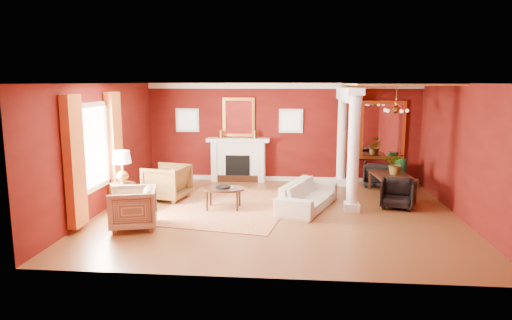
# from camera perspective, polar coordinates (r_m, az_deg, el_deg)

# --- Properties ---
(ground) EXTENTS (8.00, 8.00, 0.00)m
(ground) POSITION_cam_1_polar(r_m,az_deg,el_deg) (10.41, 2.62, -6.63)
(ground) COLOR brown
(ground) RESTS_ON ground
(room_shell) EXTENTS (8.04, 7.04, 2.92)m
(room_shell) POSITION_cam_1_polar(r_m,az_deg,el_deg) (10.03, 2.71, 4.50)
(room_shell) COLOR maroon
(room_shell) RESTS_ON ground
(fireplace) EXTENTS (1.85, 0.42, 1.29)m
(fireplace) POSITION_cam_1_polar(r_m,az_deg,el_deg) (13.60, -2.23, 0.05)
(fireplace) COLOR white
(fireplace) RESTS_ON ground
(overmantel_mirror) EXTENTS (0.95, 0.07, 1.15)m
(overmantel_mirror) POSITION_cam_1_polar(r_m,az_deg,el_deg) (13.58, -2.19, 5.37)
(overmantel_mirror) COLOR gold
(overmantel_mirror) RESTS_ON fireplace
(flank_window_left) EXTENTS (0.70, 0.07, 0.70)m
(flank_window_left) POSITION_cam_1_polar(r_m,az_deg,el_deg) (13.88, -8.57, 4.95)
(flank_window_left) COLOR white
(flank_window_left) RESTS_ON room_shell
(flank_window_right) EXTENTS (0.70, 0.07, 0.70)m
(flank_window_right) POSITION_cam_1_polar(r_m,az_deg,el_deg) (13.49, 4.39, 4.89)
(flank_window_right) COLOR white
(flank_window_right) RESTS_ON room_shell
(left_window) EXTENTS (0.21, 2.55, 2.60)m
(left_window) POSITION_cam_1_polar(r_m,az_deg,el_deg) (10.43, -19.38, 0.87)
(left_window) COLOR white
(left_window) RESTS_ON room_shell
(column_front) EXTENTS (0.36, 0.36, 2.80)m
(column_front) POSITION_cam_1_polar(r_m,az_deg,el_deg) (10.47, 12.10, 1.26)
(column_front) COLOR white
(column_front) RESTS_ON ground
(column_back) EXTENTS (0.36, 0.36, 2.80)m
(column_back) POSITION_cam_1_polar(r_m,az_deg,el_deg) (13.13, 10.69, 2.99)
(column_back) COLOR white
(column_back) RESTS_ON ground
(header_beam) EXTENTS (0.30, 3.20, 0.32)m
(header_beam) POSITION_cam_1_polar(r_m,az_deg,el_deg) (11.95, 11.38, 8.06)
(header_beam) COLOR white
(header_beam) RESTS_ON column_front
(amber_ceiling) EXTENTS (2.30, 3.40, 0.04)m
(amber_ceiling) POSITION_cam_1_polar(r_m,az_deg,el_deg) (11.98, 17.04, 9.02)
(amber_ceiling) COLOR gold
(amber_ceiling) RESTS_ON room_shell
(dining_mirror) EXTENTS (1.30, 0.07, 1.70)m
(dining_mirror) POSITION_cam_1_polar(r_m,az_deg,el_deg) (13.73, 15.53, 3.60)
(dining_mirror) COLOR gold
(dining_mirror) RESTS_ON room_shell
(chandelier) EXTENTS (0.60, 0.62, 0.75)m
(chandelier) POSITION_cam_1_polar(r_m,az_deg,el_deg) (12.06, 17.08, 6.06)
(chandelier) COLOR #AF7E37
(chandelier) RESTS_ON room_shell
(crown_trim) EXTENTS (8.00, 0.08, 0.16)m
(crown_trim) POSITION_cam_1_polar(r_m,az_deg,el_deg) (13.44, 3.37, 9.24)
(crown_trim) COLOR white
(crown_trim) RESTS_ON room_shell
(base_trim) EXTENTS (8.00, 0.08, 0.12)m
(base_trim) POSITION_cam_1_polar(r_m,az_deg,el_deg) (13.75, 3.25, -2.34)
(base_trim) COLOR white
(base_trim) RESTS_ON ground
(rug) EXTENTS (3.34, 4.08, 0.01)m
(rug) POSITION_cam_1_polar(r_m,az_deg,el_deg) (10.92, -3.39, -5.82)
(rug) COLOR maroon
(rug) RESTS_ON ground
(sofa) EXTENTS (1.33, 2.24, 0.84)m
(sofa) POSITION_cam_1_polar(r_m,az_deg,el_deg) (10.73, 6.52, -3.86)
(sofa) COLOR beige
(sofa) RESTS_ON ground
(armchair_leopard) EXTENTS (1.08, 1.13, 0.98)m
(armchair_leopard) POSITION_cam_1_polar(r_m,az_deg,el_deg) (11.64, -11.10, -2.55)
(armchair_leopard) COLOR black
(armchair_leopard) RESTS_ON ground
(armchair_stripe) EXTENTS (1.05, 1.09, 0.92)m
(armchair_stripe) POSITION_cam_1_polar(r_m,az_deg,el_deg) (9.55, -15.16, -5.60)
(armchair_stripe) COLOR tan
(armchair_stripe) RESTS_ON ground
(coffee_table) EXTENTS (1.00, 1.00, 0.50)m
(coffee_table) POSITION_cam_1_polar(r_m,az_deg,el_deg) (10.63, -4.09, -3.74)
(coffee_table) COLOR black
(coffee_table) RESTS_ON ground
(coffee_book) EXTENTS (0.16, 0.02, 0.22)m
(coffee_book) POSITION_cam_1_polar(r_m,az_deg,el_deg) (10.62, -3.79, -2.89)
(coffee_book) COLOR black
(coffee_book) RESTS_ON coffee_table
(side_table) EXTENTS (0.56, 0.56, 1.40)m
(side_table) POSITION_cam_1_polar(r_m,az_deg,el_deg) (10.76, -16.35, -1.38)
(side_table) COLOR black
(side_table) RESTS_ON ground
(dining_table) EXTENTS (0.71, 1.67, 0.90)m
(dining_table) POSITION_cam_1_polar(r_m,az_deg,el_deg) (12.28, 16.73, -2.33)
(dining_table) COLOR black
(dining_table) RESTS_ON ground
(dining_chair_near) EXTENTS (0.88, 0.84, 0.75)m
(dining_chair_near) POSITION_cam_1_polar(r_m,az_deg,el_deg) (11.22, 17.25, -3.88)
(dining_chair_near) COLOR black
(dining_chair_near) RESTS_ON ground
(dining_chair_far) EXTENTS (0.89, 0.86, 0.78)m
(dining_chair_far) POSITION_cam_1_polar(r_m,az_deg,el_deg) (13.35, 14.97, -1.57)
(dining_chair_far) COLOR black
(dining_chair_far) RESTS_ON ground
(green_urn) EXTENTS (0.35, 0.35, 0.84)m
(green_urn) POSITION_cam_1_polar(r_m,az_deg,el_deg) (13.38, 17.64, -1.94)
(green_urn) COLOR #14401F
(green_urn) RESTS_ON ground
(potted_plant) EXTENTS (0.68, 0.71, 0.44)m
(potted_plant) POSITION_cam_1_polar(r_m,az_deg,el_deg) (12.21, 17.17, 0.79)
(potted_plant) COLOR #26591E
(potted_plant) RESTS_ON dining_table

